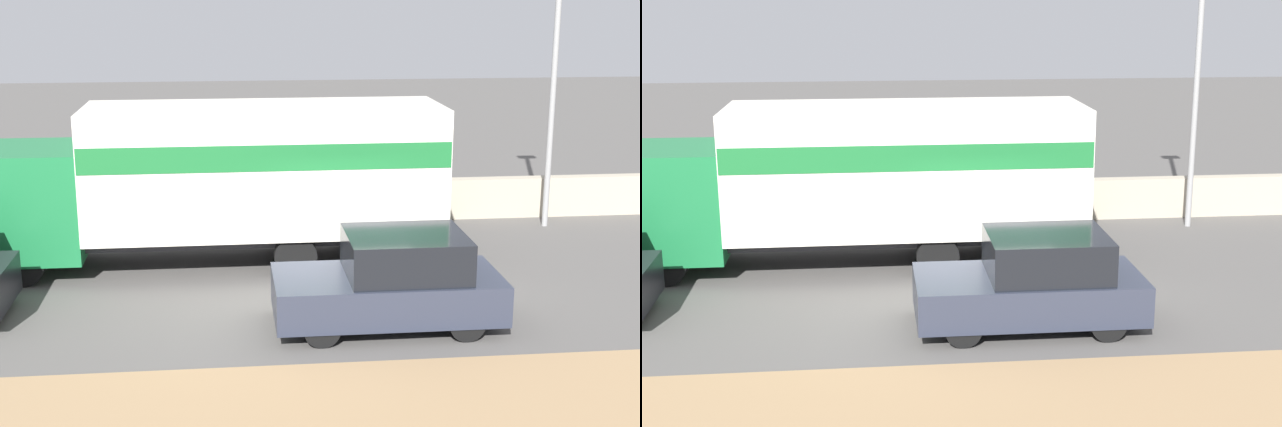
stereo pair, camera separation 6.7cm
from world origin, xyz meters
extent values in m
plane|color=#514F4C|center=(0.00, 0.00, 0.00)|extent=(80.00, 80.00, 0.00)
cube|color=#A39984|center=(0.00, 6.21, 0.50)|extent=(60.00, 0.35, 0.99)
cylinder|color=gray|center=(5.39, 5.24, 3.30)|extent=(0.14, 0.14, 6.61)
cube|color=#196B38|center=(-6.16, 2.99, 1.46)|extent=(2.28, 2.30, 2.15)
cube|color=#2D2D33|center=(-1.43, 2.99, 0.64)|extent=(7.17, 1.31, 0.25)
cube|color=silver|center=(-1.43, 2.99, 2.03)|extent=(7.17, 2.39, 2.53)
cube|color=#19662D|center=(-1.43, 2.99, 2.44)|extent=(7.14, 2.41, 0.51)
cylinder|color=black|center=(-6.16, 2.01, 0.43)|extent=(0.85, 0.28, 0.85)
cylinder|color=black|center=(-6.16, 3.97, 0.43)|extent=(0.85, 0.28, 0.85)
cylinder|color=black|center=(0.54, 2.01, 0.43)|extent=(0.85, 0.28, 0.85)
cylinder|color=black|center=(0.54, 3.97, 0.43)|extent=(0.85, 0.28, 0.85)
cylinder|color=black|center=(-0.89, 2.01, 0.43)|extent=(0.85, 0.28, 0.85)
cylinder|color=black|center=(-0.89, 3.97, 0.43)|extent=(0.85, 0.28, 0.85)
cube|color=#282D3D|center=(0.43, -0.78, 0.57)|extent=(3.82, 1.83, 0.68)
cube|color=black|center=(0.73, -0.78, 1.26)|extent=(1.99, 1.68, 0.70)
cylinder|color=black|center=(-0.76, -1.57, 0.30)|extent=(0.60, 0.20, 0.60)
cylinder|color=black|center=(-0.76, 0.01, 0.30)|extent=(0.60, 0.20, 0.60)
cylinder|color=black|center=(1.61, -1.57, 0.30)|extent=(0.60, 0.20, 0.60)
cylinder|color=black|center=(1.61, 0.01, 0.30)|extent=(0.60, 0.20, 0.60)
camera|label=1|loc=(-2.21, -14.80, 5.61)|focal=50.00mm
camera|label=2|loc=(-2.14, -14.81, 5.61)|focal=50.00mm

